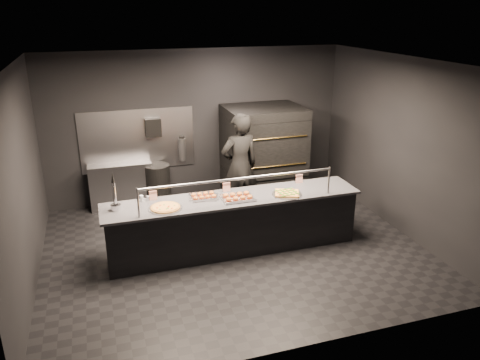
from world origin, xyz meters
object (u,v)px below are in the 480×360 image
(towel_dispenser, at_px, (153,127))
(prep_shelf, at_px, (121,186))
(trash_bin, at_px, (158,185))
(worker, at_px, (240,166))
(round_pizza, at_px, (165,208))
(pizza_oven, at_px, (263,154))
(fire_extinguisher, at_px, (182,149))
(slider_tray_b, at_px, (238,197))
(service_counter, at_px, (234,223))
(slider_tray_a, at_px, (204,196))
(beer_tap, at_px, (115,200))
(square_pizza, at_px, (287,193))

(towel_dispenser, bearing_deg, prep_shelf, -174.29)
(trash_bin, distance_m, worker, 1.81)
(round_pizza, bearing_deg, worker, 39.87)
(pizza_oven, distance_m, round_pizza, 3.05)
(towel_dispenser, bearing_deg, pizza_oven, -13.14)
(fire_extinguisher, height_order, slider_tray_b, fire_extinguisher)
(slider_tray_b, bearing_deg, service_counter, 119.26)
(fire_extinguisher, xyz_separation_m, trash_bin, (-0.55, -0.18, -0.64))
(towel_dispenser, bearing_deg, slider_tray_a, -78.81)
(fire_extinguisher, height_order, round_pizza, fire_extinguisher)
(service_counter, height_order, prep_shelf, service_counter)
(beer_tap, distance_m, round_pizza, 0.74)
(square_pizza, bearing_deg, prep_shelf, 134.79)
(service_counter, distance_m, towel_dispenser, 2.78)
(fire_extinguisher, bearing_deg, round_pizza, -106.53)
(fire_extinguisher, relative_size, worker, 0.25)
(worker, bearing_deg, prep_shelf, -35.80)
(prep_shelf, bearing_deg, beer_tap, -95.10)
(slider_tray_a, bearing_deg, trash_bin, 102.07)
(slider_tray_b, height_order, square_pizza, slider_tray_b)
(towel_dispenser, height_order, round_pizza, towel_dispenser)
(square_pizza, relative_size, worker, 0.24)
(service_counter, relative_size, beer_tap, 7.00)
(beer_tap, height_order, slider_tray_a, beer_tap)
(slider_tray_b, relative_size, trash_bin, 0.60)
(towel_dispenser, height_order, worker, worker)
(prep_shelf, relative_size, round_pizza, 2.37)
(trash_bin, bearing_deg, beer_tap, -112.63)
(slider_tray_a, xyz_separation_m, slider_tray_b, (0.50, -0.21, 0.00))
(beer_tap, bearing_deg, slider_tray_a, 2.92)
(slider_tray_a, bearing_deg, round_pizza, -159.90)
(prep_shelf, height_order, trash_bin, prep_shelf)
(fire_extinguisher, xyz_separation_m, square_pizza, (1.20, -2.55, -0.12))
(towel_dispenser, xyz_separation_m, round_pizza, (-0.19, -2.50, -0.61))
(round_pizza, relative_size, square_pizza, 1.06)
(beer_tap, bearing_deg, towel_dispenser, 68.87)
(service_counter, height_order, slider_tray_a, service_counter)
(slider_tray_b, bearing_deg, towel_dispenser, 110.93)
(beer_tap, bearing_deg, service_counter, -1.83)
(square_pizza, bearing_deg, fire_extinguisher, 115.22)
(towel_dispenser, relative_size, square_pizza, 0.73)
(towel_dispenser, distance_m, slider_tray_b, 2.71)
(worker, bearing_deg, fire_extinguisher, -62.72)
(towel_dispenser, bearing_deg, beer_tap, -111.13)
(service_counter, height_order, beer_tap, beer_tap)
(square_pizza, distance_m, trash_bin, 2.99)
(pizza_oven, xyz_separation_m, worker, (-0.72, -0.69, 0.02))
(prep_shelf, xyz_separation_m, fire_extinguisher, (1.25, 0.08, 0.61))
(service_counter, relative_size, round_pizza, 8.09)
(fire_extinguisher, bearing_deg, beer_tap, -121.78)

